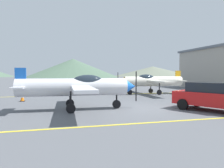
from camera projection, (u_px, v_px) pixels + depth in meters
The scene contains 9 objects.
ground_plane at pixel (139, 108), 12.86m from camera, with size 400.00×400.00×0.00m, color #54565B.
apron_line_near at pixel (170, 121), 9.26m from camera, with size 80.00×0.16×0.01m, color yellow.
apron_line_far at pixel (106, 94), 21.37m from camera, with size 80.00×0.16×0.01m, color yellow.
airplane_near at pixel (78, 86), 12.19m from camera, with size 7.04×8.12×2.43m.
airplane_mid at pixel (151, 81), 21.68m from camera, with size 7.01×8.09×2.43m.
car_sedan at pixel (214, 96), 11.82m from camera, with size 3.60×4.64×1.62m.
traffic_cone_front at pixel (22, 98), 16.01m from camera, with size 0.36×0.36×0.59m.
hill_centerleft at pixel (73, 68), 124.10m from camera, with size 54.42×54.42×10.95m, color #4C6651.
hill_centerright at pixel (153, 71), 170.88m from camera, with size 64.35×64.35×8.11m, color slate.
Camera 1 is at (-4.82, -11.94, 2.10)m, focal length 33.69 mm.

